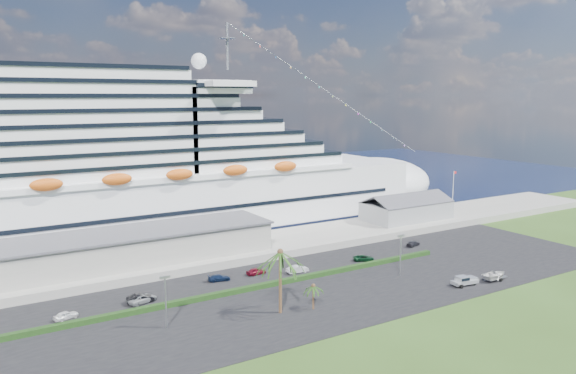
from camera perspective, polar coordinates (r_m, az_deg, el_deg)
ground at (r=96.69m, az=5.68°, el=-12.24°), size 420.00×420.00×0.00m
asphalt_lot at (r=105.03m, az=1.98°, el=-10.38°), size 140.00×38.00×0.12m
wharf at (r=128.78m, az=-5.23°, el=-6.29°), size 240.00×20.00×1.80m
water at (r=211.58m, az=-16.18°, el=-0.71°), size 420.00×160.00×0.02m
cruise_ship at (r=140.55m, az=-17.64°, el=1.20°), size 191.00×38.00×54.00m
terminal_building at (r=119.13m, az=-16.13°, el=-5.87°), size 61.00×15.00×6.30m
port_shed at (r=157.40m, az=11.96°, el=-2.28°), size 24.00×12.31×7.37m
flagpole at (r=169.52m, az=16.43°, el=-0.31°), size 1.08×0.16×12.00m
hedge at (r=105.01m, az=-3.25°, el=-10.10°), size 88.00×1.10×0.90m
lamp_post_left at (r=88.92m, az=-12.34°, el=-10.69°), size 1.60×0.35×8.27m
lamp_post_right at (r=113.14m, az=11.37°, el=-6.31°), size 1.60×0.35×8.27m
palm_tall at (r=91.47m, az=-0.79°, el=-7.36°), size 8.82×8.82×11.13m
palm_short at (r=94.82m, az=2.59°, el=-10.28°), size 3.53×3.53×4.56m
parked_car_0 at (r=98.36m, az=-21.63°, el=-12.01°), size 4.12×2.55×1.31m
parked_car_1 at (r=101.60m, az=-14.79°, el=-10.89°), size 4.81×2.10×1.54m
parked_car_2 at (r=101.56m, az=-14.60°, el=-10.92°), size 5.72×3.97×1.45m
parked_car_3 at (r=110.06m, az=-7.01°, el=-9.14°), size 4.56×2.52×1.25m
parked_car_4 at (r=113.13m, az=-3.26°, el=-8.54°), size 4.08×1.77×1.37m
parked_car_5 at (r=113.98m, az=0.97°, el=-8.35°), size 4.64×1.71×1.52m
parked_car_6 at (r=123.01m, az=7.70°, el=-7.16°), size 4.95×3.76×1.25m
parked_car_7 at (r=136.77m, az=12.59°, el=-5.63°), size 4.50×2.81×1.22m
pickup_truck at (r=111.66m, az=17.47°, el=-9.02°), size 5.51×2.59×1.87m
boat_trailer at (r=116.34m, az=20.33°, el=-8.35°), size 6.26×4.06×1.80m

